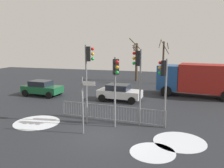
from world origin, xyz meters
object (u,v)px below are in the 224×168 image
Objects in this scene: direction_sign_post at (84,103)px; bare_tree_left at (136,60)px; traffic_light_foreground_left at (164,78)px; car_white_near at (119,92)px; traffic_light_foreground_right at (116,77)px; traffic_light_mid_left at (88,67)px; delivery_truck at (197,78)px; traffic_light_rear_right at (138,70)px; bare_tree_centre at (163,61)px; car_green_far at (42,88)px.

bare_tree_left reaches higher than direction_sign_post.
car_white_near is at bearing 56.14° from traffic_light_foreground_left.
traffic_light_foreground_right is 7.09m from car_white_near.
delivery_truck is at bearing 129.62° from traffic_light_mid_left.
delivery_truck is (2.61, 9.32, -1.32)m from traffic_light_foreground_left.
traffic_light_foreground_right is at bearing 127.82° from traffic_light_rear_right.
traffic_light_mid_left reaches higher than traffic_light_foreground_left.
traffic_light_foreground_right reaches higher than delivery_truck.
bare_tree_centre is at bearing -51.79° from delivery_truck.
bare_tree_centre is at bearing 152.97° from traffic_light_mid_left.
traffic_light_mid_left is at bearing -90.26° from bare_tree_left.
traffic_light_mid_left is 3.08m from traffic_light_rear_right.
traffic_light_rear_right is 1.13× the size of traffic_light_foreground_left.
bare_tree_left is (-7.10, 7.54, 1.03)m from delivery_truck.
traffic_light_foreground_left is 2.84m from traffic_light_foreground_right.
traffic_light_rear_right is 0.85× the size of bare_tree_centre.
bare_tree_left is (-2.96, 16.86, -0.68)m from traffic_light_rear_right.
direction_sign_post is at bearing 12.16° from traffic_light_foreground_right.
bare_tree_left is (-1.77, 17.72, -0.36)m from traffic_light_foreground_right.
traffic_light_foreground_right is at bearing -84.28° from bare_tree_left.
direction_sign_post is (-1.47, -1.41, -1.31)m from traffic_light_foreground_right.
traffic_light_foreground_left is at bearing 83.01° from delivery_truck.
bare_tree_left is at bearing 35.41° from traffic_light_foreground_left.
traffic_light_mid_left reaches higher than car_green_far.
car_green_far is (-7.24, 6.12, -2.86)m from traffic_light_mid_left.
traffic_light_mid_left reaches higher than delivery_truck.
direction_sign_post is 0.82× the size of car_white_near.
traffic_light_rear_right is 17.13m from bare_tree_left.
direction_sign_post is 0.57× the size of bare_tree_left.
bare_tree_left is 3.81m from bare_tree_centre.
bare_tree_left reaches higher than car_green_far.
bare_tree_left is (-0.41, 11.18, 2.00)m from car_white_near.
car_white_near is at bearing 37.23° from delivery_truck.
bare_tree_centre is (3.16, 9.85, 2.06)m from car_white_near.
car_white_near is at bearing 25.87° from traffic_light_rear_right.
traffic_light_mid_left is at bearing -35.55° from car_green_far.
bare_tree_left is (-0.31, 19.13, 0.95)m from direction_sign_post.
car_green_far is at bearing 133.50° from direction_sign_post.
traffic_light_rear_right is 0.83× the size of bare_tree_left.
traffic_light_foreground_left is (1.52, -0.00, -0.39)m from traffic_light_rear_right.
traffic_light_rear_right is 1.19× the size of car_white_near.
car_white_near is (0.49, 6.17, -2.86)m from traffic_light_mid_left.
car_green_far is 0.99× the size of car_white_near.
traffic_light_foreground_left is at bearing -20.87° from car_green_far.
traffic_light_foreground_left is at bearing -88.41° from traffic_light_rear_right.
traffic_light_foreground_left is at bearing 165.89° from traffic_light_foreground_right.
bare_tree_centre reaches higher than delivery_truck.
traffic_light_mid_left is at bearing -88.80° from car_white_near.
traffic_light_rear_right is 1.45× the size of direction_sign_post.
traffic_light_mid_left is 17.37m from bare_tree_left.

